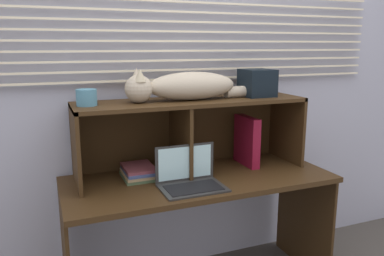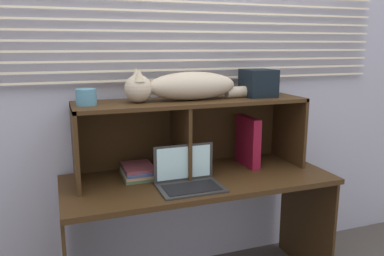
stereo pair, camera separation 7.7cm
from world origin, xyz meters
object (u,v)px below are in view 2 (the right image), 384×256
(book_stack, at_px, (138,171))
(storage_box, at_px, (258,83))
(small_basket, at_px, (86,97))
(binder_upright, at_px, (248,141))
(cat, at_px, (185,86))
(laptop, at_px, (188,179))

(book_stack, height_order, storage_box, storage_box)
(small_basket, bearing_deg, storage_box, 0.00)
(binder_upright, distance_m, book_stack, 0.72)
(storage_box, bearing_deg, cat, 180.00)
(cat, height_order, binder_upright, cat)
(book_stack, relative_size, small_basket, 2.20)
(cat, relative_size, binder_upright, 2.87)
(binder_upright, bearing_deg, storage_box, 0.00)
(cat, xyz_separation_m, small_basket, (-0.55, 0.00, -0.04))
(cat, bearing_deg, storage_box, 0.00)
(laptop, relative_size, storage_box, 1.79)
(laptop, relative_size, book_stack, 1.45)
(book_stack, bearing_deg, binder_upright, -0.04)
(laptop, bearing_deg, book_stack, 133.89)
(laptop, height_order, small_basket, small_basket)
(binder_upright, bearing_deg, laptop, -153.86)
(book_stack, xyz_separation_m, small_basket, (-0.26, -0.00, 0.45))
(binder_upright, xyz_separation_m, small_basket, (-0.97, 0.00, 0.33))
(binder_upright, relative_size, storage_box, 1.63)
(laptop, distance_m, small_basket, 0.70)
(laptop, relative_size, small_basket, 3.18)
(book_stack, bearing_deg, small_basket, -179.90)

